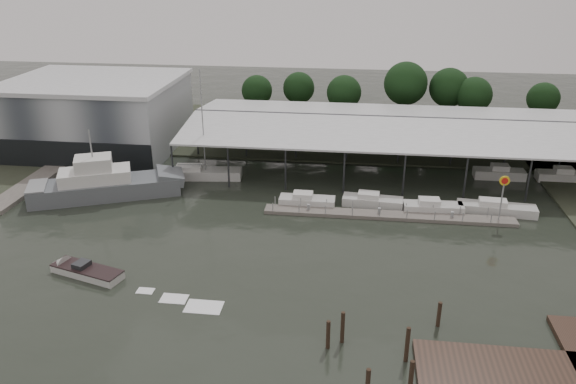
# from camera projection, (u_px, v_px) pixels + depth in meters

# --- Properties ---
(ground) EXTENTS (200.00, 200.00, 0.00)m
(ground) POSITION_uv_depth(u_px,v_px,m) (239.00, 252.00, 55.84)
(ground) COLOR #252A22
(ground) RESTS_ON ground
(land_strip_far) EXTENTS (140.00, 30.00, 0.30)m
(land_strip_far) POSITION_uv_depth(u_px,v_px,m) (290.00, 131.00, 94.20)
(land_strip_far) COLOR #323729
(land_strip_far) RESTS_ON ground
(land_strip_west) EXTENTS (20.00, 40.00, 0.30)m
(land_strip_west) POSITION_uv_depth(u_px,v_px,m) (28.00, 143.00, 87.86)
(land_strip_west) COLOR #323729
(land_strip_west) RESTS_ON ground
(storage_warehouse) EXTENTS (24.50, 20.50, 10.50)m
(storage_warehouse) POSITION_uv_depth(u_px,v_px,m) (96.00, 114.00, 84.41)
(storage_warehouse) COLOR #A1A7AB
(storage_warehouse) RESTS_ON ground
(covered_boat_shed) EXTENTS (58.24, 24.00, 6.96)m
(covered_boat_shed) POSITION_uv_depth(u_px,v_px,m) (401.00, 122.00, 77.10)
(covered_boat_shed) COLOR silver
(covered_boat_shed) RESTS_ON ground
(trawler_dock) EXTENTS (3.00, 18.00, 0.50)m
(trawler_dock) POSITION_uv_depth(u_px,v_px,m) (32.00, 183.00, 72.01)
(trawler_dock) COLOR slate
(trawler_dock) RESTS_ON ground
(floating_dock) EXTENTS (28.00, 2.00, 1.40)m
(floating_dock) POSITION_uv_depth(u_px,v_px,m) (388.00, 215.00, 63.17)
(floating_dock) COLOR slate
(floating_dock) RESTS_ON ground
(shell_fuel_sign) EXTENTS (1.10, 0.18, 5.55)m
(shell_fuel_sign) POSITION_uv_depth(u_px,v_px,m) (503.00, 190.00, 60.33)
(shell_fuel_sign) COLOR gray
(shell_fuel_sign) RESTS_ON ground
(boardwalk_platform) EXTENTS (15.00, 12.00, 0.50)m
(boardwalk_platform) POSITION_uv_depth(u_px,v_px,m) (541.00, 376.00, 38.95)
(boardwalk_platform) COLOR #352015
(boardwalk_platform) RESTS_ON ground
(grey_trawler) EXTENTS (18.52, 11.18, 8.84)m
(grey_trawler) POSITION_uv_depth(u_px,v_px,m) (107.00, 184.00, 68.09)
(grey_trawler) COLOR #565A5F
(grey_trawler) RESTS_ON ground
(white_sailboat) EXTENTS (10.68, 3.75, 14.56)m
(white_sailboat) POSITION_uv_depth(u_px,v_px,m) (200.00, 173.00, 74.11)
(white_sailboat) COLOR silver
(white_sailboat) RESTS_ON ground
(speedboat_underway) EXTENTS (18.26, 7.04, 2.00)m
(speedboat_underway) POSITION_uv_depth(u_px,v_px,m) (82.00, 270.00, 51.78)
(speedboat_underway) COLOR silver
(speedboat_underway) RESTS_ON ground
(moored_cruiser_0) EXTENTS (6.53, 2.28, 1.70)m
(moored_cruiser_0) POSITION_uv_depth(u_px,v_px,m) (307.00, 201.00, 65.89)
(moored_cruiser_0) COLOR silver
(moored_cruiser_0) RESTS_ON ground
(moored_cruiser_1) EXTENTS (7.16, 2.85, 1.70)m
(moored_cruiser_1) POSITION_uv_depth(u_px,v_px,m) (372.00, 201.00, 65.88)
(moored_cruiser_1) COLOR silver
(moored_cruiser_1) RESTS_ON ground
(moored_cruiser_2) EXTENTS (6.82, 2.47, 1.70)m
(moored_cruiser_2) POSITION_uv_depth(u_px,v_px,m) (433.00, 207.00, 64.21)
(moored_cruiser_2) COLOR silver
(moored_cruiser_2) RESTS_ON ground
(moored_cruiser_3) EXTENTS (8.83, 2.95, 1.70)m
(moored_cruiser_3) POSITION_uv_depth(u_px,v_px,m) (496.00, 208.00, 63.97)
(moored_cruiser_3) COLOR silver
(moored_cruiser_3) RESTS_ON ground
(mooring_pilings) EXTENTS (8.84, 9.76, 3.64)m
(mooring_pilings) POSITION_uv_depth(u_px,v_px,m) (382.00, 352.00, 40.06)
(mooring_pilings) COLOR #37271B
(mooring_pilings) RESTS_ON ground
(horizon_tree_line) EXTENTS (66.47, 9.72, 10.95)m
(horizon_tree_line) POSITION_uv_depth(u_px,v_px,m) (435.00, 92.00, 94.57)
(horizon_tree_line) COLOR #2F1F15
(horizon_tree_line) RESTS_ON ground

